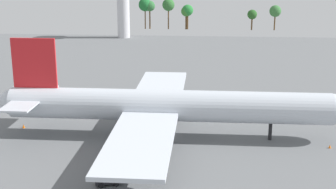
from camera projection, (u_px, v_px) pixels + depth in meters
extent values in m
plane|color=slate|center=(168.00, 137.00, 94.78)|extent=(273.45, 273.45, 0.00)
cylinder|color=silver|center=(168.00, 105.00, 93.03)|extent=(62.72, 6.17, 6.17)
sphere|color=silver|center=(331.00, 109.00, 90.59)|extent=(6.05, 6.05, 6.05)
sphere|color=silver|center=(13.00, 102.00, 95.48)|extent=(5.25, 5.25, 5.25)
cube|color=red|center=(34.00, 63.00, 92.94)|extent=(8.78, 0.50, 9.87)
cube|color=silver|center=(21.00, 105.00, 90.20)|extent=(5.64, 9.26, 0.36)
cube|color=silver|center=(39.00, 91.00, 99.67)|extent=(5.64, 9.26, 0.36)
cube|color=silver|center=(140.00, 140.00, 77.31)|extent=(10.66, 30.06, 0.70)
cube|color=silver|center=(160.00, 88.00, 109.74)|extent=(10.66, 30.06, 0.70)
cylinder|color=gray|center=(150.00, 140.00, 82.00)|extent=(4.94, 2.59, 2.59)
cylinder|color=gray|center=(141.00, 166.00, 71.32)|extent=(4.94, 2.59, 2.59)
cylinder|color=gray|center=(163.00, 100.00, 105.77)|extent=(4.94, 2.59, 2.59)
cylinder|color=gray|center=(167.00, 88.00, 116.46)|extent=(4.94, 2.59, 2.59)
cylinder|color=black|center=(270.00, 131.00, 92.76)|extent=(0.70, 0.70, 3.47)
cylinder|color=black|center=(150.00, 134.00, 91.30)|extent=(0.70, 0.70, 3.47)
cylinder|color=black|center=(154.00, 123.00, 97.82)|extent=(0.70, 0.70, 3.47)
cube|color=#333338|center=(116.00, 176.00, 74.34)|extent=(2.01, 2.22, 1.67)
cube|color=#232328|center=(103.00, 180.00, 73.98)|extent=(2.91, 2.51, 0.98)
cylinder|color=black|center=(117.00, 184.00, 73.62)|extent=(0.82, 0.51, 0.78)
cylinder|color=black|center=(115.00, 179.00, 75.51)|extent=(0.82, 0.51, 0.78)
cylinder|color=black|center=(101.00, 186.00, 73.06)|extent=(0.82, 0.51, 0.78)
cylinder|color=black|center=(99.00, 180.00, 74.95)|extent=(0.82, 0.51, 0.78)
cone|color=orange|center=(330.00, 146.00, 88.92)|extent=(0.49, 0.49, 0.69)
cone|color=orange|center=(24.00, 126.00, 99.80)|extent=(0.57, 0.57, 0.82)
cylinder|color=silver|center=(123.00, 11.00, 218.31)|extent=(5.66, 5.66, 24.68)
cylinder|color=#51381E|center=(145.00, 19.00, 249.54)|extent=(0.59, 0.59, 10.53)
sphere|color=#1C632B|center=(145.00, 5.00, 247.59)|extent=(6.79, 6.79, 6.79)
cylinder|color=#51381E|center=(150.00, 19.00, 249.38)|extent=(0.71, 0.71, 10.28)
sphere|color=#2D6834|center=(150.00, 6.00, 247.57)|extent=(5.54, 5.54, 5.54)
cylinder|color=#51381E|center=(168.00, 19.00, 248.57)|extent=(0.66, 0.66, 10.69)
sphere|color=#2E672E|center=(168.00, 5.00, 246.63)|extent=(6.36, 6.36, 6.36)
cylinder|color=#51381E|center=(186.00, 22.00, 248.23)|extent=(0.88, 0.88, 7.74)
sphere|color=#34722C|center=(186.00, 11.00, 246.77)|extent=(5.36, 5.36, 5.36)
cylinder|color=#51381E|center=(187.00, 21.00, 248.13)|extent=(0.89, 0.89, 8.13)
sphere|color=#257730|center=(188.00, 10.00, 246.57)|extent=(5.83, 5.83, 5.83)
cylinder|color=#51381E|center=(252.00, 24.00, 245.75)|extent=(0.77, 0.77, 6.50)
sphere|color=#255620|center=(252.00, 14.00, 244.48)|extent=(4.98, 4.98, 4.98)
cylinder|color=#51381E|center=(275.00, 22.00, 244.64)|extent=(0.70, 0.70, 8.01)
sphere|color=#366F37|center=(275.00, 11.00, 243.09)|extent=(6.01, 6.01, 6.01)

